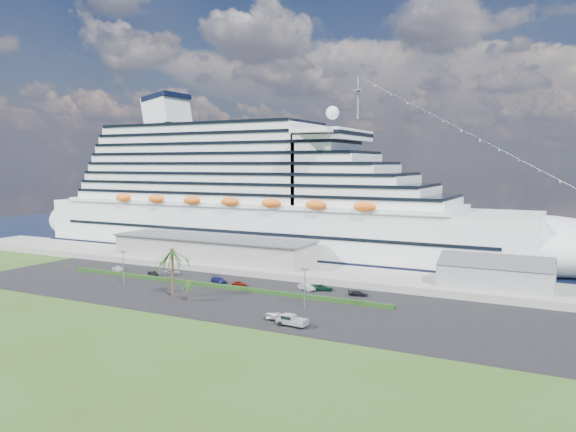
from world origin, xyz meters
The scene contains 22 objects.
ground centered at (0.00, 0.00, 0.00)m, with size 420.00×420.00×0.00m, color #354D19.
asphalt_lot centered at (0.00, 11.00, 0.06)m, with size 140.00×38.00×0.12m, color black.
wharf centered at (0.00, 40.00, 0.90)m, with size 240.00×20.00×1.80m, color gray.
water centered at (0.00, 130.00, 0.01)m, with size 420.00×160.00×0.02m, color black.
cruise_ship centered at (-21.53, 64.00, 16.69)m, with size 191.00×38.00×54.00m.
terminal_building centered at (-25.00, 40.00, 5.01)m, with size 61.00×15.00×6.30m.
port_shed centered at (52.00, 40.00, 4.40)m, with size 24.00×12.31×7.37m.
hedge centered at (-8.00, 16.00, 0.57)m, with size 88.00×1.10×0.90m, color black.
lamp_post_left centered at (-28.00, 8.00, 5.34)m, with size 1.60×0.35×8.27m.
lamp_post_right centered at (20.00, 8.00, 5.34)m, with size 1.60×0.35×8.27m.
palm_tall centered at (-10.00, 4.00, 9.20)m, with size 8.82×8.82×11.13m.
palm_short centered at (-4.50, 2.50, 3.67)m, with size 3.53×3.53×4.56m.
parked_car_0 centered at (-41.40, 19.85, 0.89)m, with size 1.81×4.50×1.53m, color silver.
parked_car_1 centered at (-28.96, 19.48, 0.77)m, with size 1.37×3.92×1.29m, color black.
parked_car_2 centered at (-26.01, 23.48, 0.73)m, with size 2.02×4.38×1.22m, color #9FA1A8.
parked_car_3 centered at (-9.20, 20.51, 0.86)m, with size 2.06×5.08×1.47m, color #171B53.
parked_car_4 centered at (-2.92, 19.82, 0.75)m, with size 1.49×3.70×1.26m, color maroon.
parked_car_5 centered at (13.08, 23.35, 0.88)m, with size 1.60×4.60×1.51m, color #A6A9AD.
parked_car_6 centered at (16.37, 24.68, 0.81)m, with size 2.28×4.94×1.37m, color #0D3422.
parked_car_7 centered at (25.53, 23.51, 0.75)m, with size 1.78×4.37×1.27m, color black.
pickup_truck centered at (23.01, -3.68, 1.23)m, with size 5.84×2.49×2.01m.
boat_trailer centered at (19.26, -1.95, 1.15)m, with size 5.61×4.07×1.56m.
Camera 1 is at (67.54, -90.93, 29.14)m, focal length 35.00 mm.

